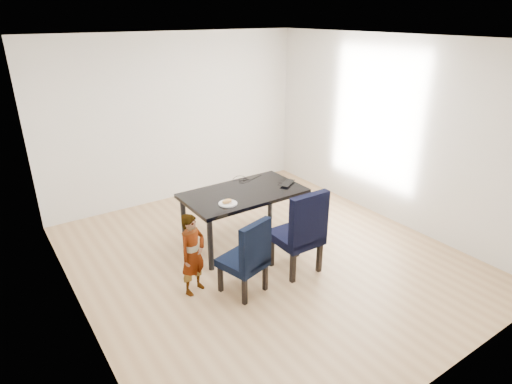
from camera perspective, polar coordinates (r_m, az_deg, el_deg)
floor at (r=5.68m, az=1.15°, el=-8.63°), size 4.50×5.00×0.01m
ceiling at (r=4.85m, az=1.42°, el=19.84°), size 4.50×5.00×0.01m
wall_back at (r=7.21m, az=-10.54°, el=9.58°), size 4.50×0.01×2.70m
wall_front at (r=3.55m, az=25.64°, el=-6.59°), size 4.50×0.01×2.70m
wall_left at (r=4.29m, az=-24.08°, el=-1.31°), size 0.01×5.00×2.70m
wall_right at (r=6.62m, az=17.51°, el=7.73°), size 0.01×5.00×2.70m
dining_table at (r=5.86m, az=-1.66°, el=-3.34°), size 1.60×0.90×0.75m
chair_left at (r=4.81m, az=-1.81°, el=-8.46°), size 0.55×0.56×0.92m
chair_right at (r=5.19m, az=5.37°, el=-5.04°), size 0.52×0.55×1.08m
child at (r=4.84m, az=-8.42°, el=-8.19°), size 0.41×0.34×0.97m
plate at (r=5.35m, az=-3.77°, el=-1.53°), size 0.29×0.29×0.01m
sandwich at (r=5.33m, az=-3.88°, el=-1.23°), size 0.15×0.11×0.06m
laptop at (r=5.98m, az=3.83°, el=1.23°), size 0.35×0.32×0.02m
cable_tangle at (r=6.05m, az=-1.52°, el=1.48°), size 0.21×0.21×0.01m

